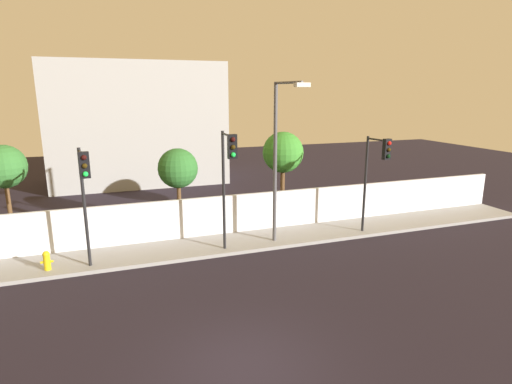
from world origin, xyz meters
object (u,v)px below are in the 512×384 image
Objects in this scene: traffic_light_center at (84,184)px; roadside_tree_rightmost at (283,153)px; street_lamp_curbside at (279,150)px; roadside_tree_midleft at (4,167)px; roadside_tree_midright at (178,169)px; traffic_light_left at (228,167)px; fire_hydrant at (47,260)px; traffic_light_right at (377,165)px.

traffic_light_center is 10.10m from roadside_tree_rightmost.
street_lamp_curbside is 1.52× the size of roadside_tree_midleft.
roadside_tree_midleft reaches higher than roadside_tree_midright.
roadside_tree_midleft is at bearing 129.55° from traffic_light_center.
traffic_light_left reaches higher than fire_hydrant.
traffic_light_right is at bearing -14.40° from roadside_tree_midleft.
street_lamp_curbside reaches higher than roadside_tree_midright.
roadside_tree_rightmost is at bearing 0.00° from roadside_tree_midright.
traffic_light_left is 9.40m from roadside_tree_midleft.
roadside_tree_midleft is 12.55m from roadside_tree_rightmost.
roadside_tree_rightmost is (9.29, 3.94, 0.13)m from traffic_light_center.
roadside_tree_midright is (-8.26, 3.96, -0.36)m from traffic_light_right.
roadside_tree_rightmost is at bearing 0.00° from roadside_tree_midleft.
traffic_light_center is at bearing -157.02° from roadside_tree_rightmost.
street_lamp_curbside reaches higher than roadside_tree_rightmost.
street_lamp_curbside is 1.47× the size of roadside_tree_rightmost.
fire_hydrant is at bearing -150.00° from roadside_tree_midright.
fire_hydrant is at bearing 178.74° from street_lamp_curbside.
roadside_tree_midleft is (-1.65, 3.18, 3.06)m from fire_hydrant.
roadside_tree_midleft is at bearing 117.45° from fire_hydrant.
traffic_light_center is 5.11m from roadside_tree_midleft.
traffic_light_right reaches higher than roadside_tree_midleft.
roadside_tree_midright is at bearing -180.00° from roadside_tree_rightmost.
traffic_light_right is 4.63m from street_lamp_curbside.
traffic_light_center is 7.70m from street_lamp_curbside.
roadside_tree_midleft is at bearing 162.75° from street_lamp_curbside.
roadside_tree_rightmost is (4.07, 4.06, -0.18)m from traffic_light_left.
traffic_light_center is at bearing -50.45° from roadside_tree_midleft.
roadside_tree_midleft is (-3.25, 3.94, 0.13)m from traffic_light_center.
traffic_light_right is at bearing -3.24° from fire_hydrant.
street_lamp_curbside reaches higher than traffic_light_left.
traffic_light_left reaches higher than traffic_light_right.
traffic_light_left is at bearing -71.97° from roadside_tree_midright.
roadside_tree_rightmost is (5.39, 0.00, 0.49)m from roadside_tree_midright.
traffic_light_center is 3.43m from fire_hydrant.
traffic_light_left is at bearing -179.18° from traffic_light_right.
roadside_tree_rightmost reaches higher than fire_hydrant.
roadside_tree_midright is (-1.32, 4.06, -0.68)m from traffic_light_left.
traffic_light_left is 4.32m from roadside_tree_midright.
fire_hydrant is at bearing 154.60° from traffic_light_center.
roadside_tree_rightmost is at bearing 63.90° from street_lamp_curbside.
street_lamp_curbside is 3.82m from roadside_tree_rightmost.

